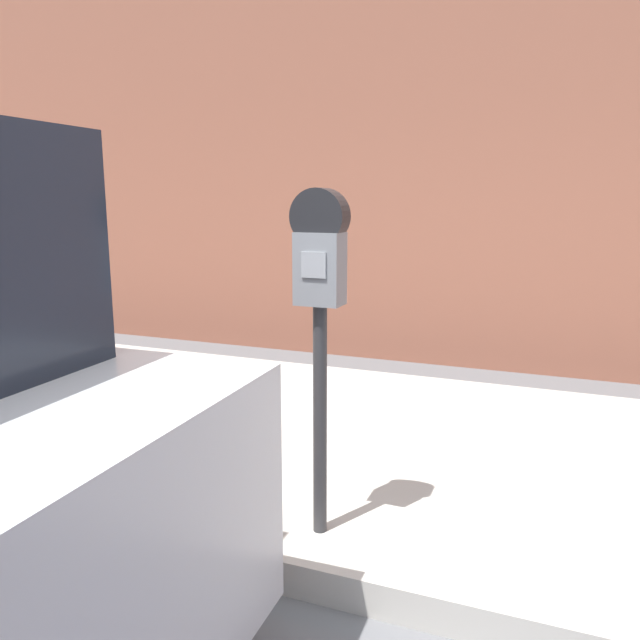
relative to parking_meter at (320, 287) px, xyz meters
The scene contains 3 objects.
sidewalk 1.60m from the parking_meter, 85.05° to the left, with size 24.00×2.80×0.15m.
building_facade 4.08m from the parking_meter, 88.47° to the left, with size 24.00×0.30×6.20m.
parking_meter is the anchor object (origin of this frame).
Camera 1 is at (0.82, -1.22, 1.57)m, focal length 35.00 mm.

